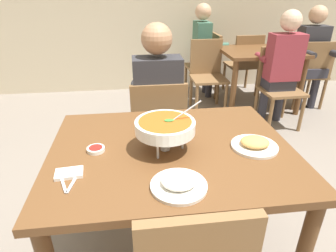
{
  "coord_description": "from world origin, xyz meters",
  "views": [
    {
      "loc": [
        -0.18,
        -1.28,
        1.54
      ],
      "look_at": [
        0.0,
        0.15,
        0.83
      ],
      "focal_mm": 30.69,
      "sensor_mm": 36.0,
      "label": 1
    }
  ],
  "objects_px": {
    "diner_main": "(157,98)",
    "chair_bg_corner": "(245,62)",
    "dining_table_main": "(172,165)",
    "patron_bg_right": "(204,45)",
    "chair_diner_main": "(158,127)",
    "chair_bg_window": "(207,71)",
    "chair_bg_left": "(310,71)",
    "dining_table_far": "(259,61)",
    "patron_bg_middle": "(282,63)",
    "curry_bowl": "(165,127)",
    "rice_plate": "(179,183)",
    "patron_bg_left": "(312,52)",
    "chair_bg_right": "(208,61)",
    "sauce_dish": "(96,149)",
    "chair_bg_middle": "(278,82)",
    "appetizer_plate": "(255,144)"
  },
  "relations": [
    {
      "from": "diner_main",
      "to": "chair_bg_corner",
      "type": "xyz_separation_m",
      "value": [
        1.48,
        1.96,
        -0.24
      ]
    },
    {
      "from": "dining_table_main",
      "to": "patron_bg_right",
      "type": "height_order",
      "value": "patron_bg_right"
    },
    {
      "from": "chair_diner_main",
      "to": "chair_bg_window",
      "type": "relative_size",
      "value": 1.0
    },
    {
      "from": "chair_diner_main",
      "to": "chair_bg_left",
      "type": "bearing_deg",
      "value": 32.95
    },
    {
      "from": "dining_table_far",
      "to": "patron_bg_middle",
      "type": "relative_size",
      "value": 0.76
    },
    {
      "from": "curry_bowl",
      "to": "patron_bg_middle",
      "type": "relative_size",
      "value": 0.25
    },
    {
      "from": "diner_main",
      "to": "chair_bg_window",
      "type": "bearing_deg",
      "value": 62.33
    },
    {
      "from": "chair_bg_window",
      "to": "patron_bg_right",
      "type": "height_order",
      "value": "patron_bg_right"
    },
    {
      "from": "dining_table_main",
      "to": "curry_bowl",
      "type": "height_order",
      "value": "curry_bowl"
    },
    {
      "from": "chair_bg_left",
      "to": "chair_bg_window",
      "type": "bearing_deg",
      "value": 173.37
    },
    {
      "from": "chair_bg_left",
      "to": "patron_bg_middle",
      "type": "relative_size",
      "value": 0.69
    },
    {
      "from": "diner_main",
      "to": "chair_bg_corner",
      "type": "distance_m",
      "value": 2.46
    },
    {
      "from": "chair_diner_main",
      "to": "rice_plate",
      "type": "height_order",
      "value": "chair_diner_main"
    },
    {
      "from": "chair_diner_main",
      "to": "chair_bg_window",
      "type": "distance_m",
      "value": 1.75
    },
    {
      "from": "dining_table_far",
      "to": "patron_bg_left",
      "type": "bearing_deg",
      "value": -6.23
    },
    {
      "from": "chair_bg_corner",
      "to": "chair_bg_right",
      "type": "bearing_deg",
      "value": 171.75
    },
    {
      "from": "sauce_dish",
      "to": "chair_bg_middle",
      "type": "xyz_separation_m",
      "value": [
        1.89,
        1.75,
        -0.28
      ]
    },
    {
      "from": "diner_main",
      "to": "dining_table_main",
      "type": "bearing_deg",
      "value": -90.0
    },
    {
      "from": "chair_diner_main",
      "to": "chair_bg_right",
      "type": "bearing_deg",
      "value": 65.62
    },
    {
      "from": "sauce_dish",
      "to": "patron_bg_right",
      "type": "relative_size",
      "value": 0.07
    },
    {
      "from": "dining_table_main",
      "to": "curry_bowl",
      "type": "xyz_separation_m",
      "value": [
        -0.04,
        -0.02,
        0.24
      ]
    },
    {
      "from": "patron_bg_left",
      "to": "appetizer_plate",
      "type": "bearing_deg",
      "value": -127.15
    },
    {
      "from": "diner_main",
      "to": "patron_bg_middle",
      "type": "distance_m",
      "value": 1.74
    },
    {
      "from": "diner_main",
      "to": "rice_plate",
      "type": "relative_size",
      "value": 5.46
    },
    {
      "from": "chair_bg_left",
      "to": "patron_bg_right",
      "type": "xyz_separation_m",
      "value": [
        -1.29,
        0.65,
        0.24
      ]
    },
    {
      "from": "dining_table_main",
      "to": "chair_bg_middle",
      "type": "distance_m",
      "value": 2.32
    },
    {
      "from": "patron_bg_middle",
      "to": "chair_bg_middle",
      "type": "bearing_deg",
      "value": 63.19
    },
    {
      "from": "appetizer_plate",
      "to": "chair_bg_corner",
      "type": "distance_m",
      "value": 3.02
    },
    {
      "from": "chair_bg_corner",
      "to": "patron_bg_middle",
      "type": "relative_size",
      "value": 0.69
    },
    {
      "from": "appetizer_plate",
      "to": "chair_diner_main",
      "type": "bearing_deg",
      "value": 117.19
    },
    {
      "from": "sauce_dish",
      "to": "dining_table_far",
      "type": "height_order",
      "value": "sauce_dish"
    },
    {
      "from": "sauce_dish",
      "to": "chair_bg_window",
      "type": "relative_size",
      "value": 0.1
    },
    {
      "from": "dining_table_far",
      "to": "appetizer_plate",
      "type": "bearing_deg",
      "value": -114.23
    },
    {
      "from": "dining_table_far",
      "to": "patron_bg_right",
      "type": "relative_size",
      "value": 0.76
    },
    {
      "from": "curry_bowl",
      "to": "dining_table_far",
      "type": "height_order",
      "value": "curry_bowl"
    },
    {
      "from": "chair_diner_main",
      "to": "chair_bg_window",
      "type": "xyz_separation_m",
      "value": [
        0.8,
        1.56,
        0.0
      ]
    },
    {
      "from": "chair_bg_middle",
      "to": "chair_bg_corner",
      "type": "height_order",
      "value": "same"
    },
    {
      "from": "chair_bg_window",
      "to": "patron_bg_right",
      "type": "distance_m",
      "value": 0.55
    },
    {
      "from": "curry_bowl",
      "to": "diner_main",
      "type": "bearing_deg",
      "value": 87.53
    },
    {
      "from": "appetizer_plate",
      "to": "chair_bg_left",
      "type": "bearing_deg",
      "value": 52.17
    },
    {
      "from": "curry_bowl",
      "to": "chair_bg_middle",
      "type": "relative_size",
      "value": 0.37
    },
    {
      "from": "chair_diner_main",
      "to": "rice_plate",
      "type": "relative_size",
      "value": 3.75
    },
    {
      "from": "chair_diner_main",
      "to": "chair_bg_window",
      "type": "bearing_deg",
      "value": 62.83
    },
    {
      "from": "chair_bg_right",
      "to": "chair_bg_window",
      "type": "bearing_deg",
      "value": -105.1
    },
    {
      "from": "chair_bg_middle",
      "to": "chair_bg_corner",
      "type": "xyz_separation_m",
      "value": [
        -0.03,
        1.0,
        0.0
      ]
    },
    {
      "from": "rice_plate",
      "to": "chair_bg_middle",
      "type": "height_order",
      "value": "chair_bg_middle"
    },
    {
      "from": "diner_main",
      "to": "chair_bg_left",
      "type": "relative_size",
      "value": 1.46
    },
    {
      "from": "dining_table_main",
      "to": "chair_bg_corner",
      "type": "distance_m",
      "value": 3.14
    },
    {
      "from": "patron_bg_middle",
      "to": "dining_table_far",
      "type": "bearing_deg",
      "value": 90.57
    },
    {
      "from": "dining_table_main",
      "to": "chair_diner_main",
      "type": "bearing_deg",
      "value": 90.0
    }
  ]
}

